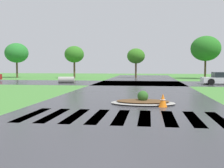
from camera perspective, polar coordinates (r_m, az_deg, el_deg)
name	(u,v)px	position (r m, az deg, el deg)	size (l,w,h in m)	color
asphalt_roadway	(129,101)	(14.97, 3.69, -3.66)	(9.52, 80.00, 0.01)	#35353A
asphalt_cross_road	(139,83)	(30.37, 5.76, 0.19)	(90.00, 8.56, 0.01)	#35353A
crosswalk_stripes	(121,117)	(10.54, 1.94, -6.88)	(7.65, 3.16, 0.01)	white
median_island	(143,101)	(14.07, 6.47, -3.64)	(3.30, 2.03, 0.68)	#9E9B93
car_silver_hatch	(224,79)	(30.55, 22.43, 1.04)	(4.56, 2.21, 1.28)	silver
drainage_pipe_stack	(66,80)	(30.86, -9.53, 0.87)	(1.83, 0.97, 0.71)	#9E9B93
traffic_cone	(163,101)	(13.15, 10.62, -3.42)	(0.41, 0.41, 0.65)	orange
background_treeline	(146,52)	(41.41, 7.23, 6.68)	(42.13, 5.74, 6.26)	#4C3823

